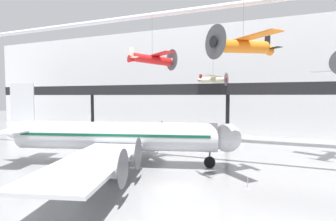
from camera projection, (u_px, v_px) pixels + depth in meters
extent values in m
plane|color=gray|center=(175.00, 190.00, 23.06)|extent=(260.00, 260.00, 0.00)
cube|color=white|center=(236.00, 79.00, 56.54)|extent=(140.00, 3.00, 23.70)
cube|color=black|center=(227.00, 92.00, 46.65)|extent=(110.00, 3.20, 0.90)
cube|color=black|center=(226.00, 86.00, 45.17)|extent=(110.00, 0.12, 1.10)
cylinder|color=black|center=(92.00, 114.00, 59.23)|extent=(0.70, 0.70, 8.45)
cylinder|color=black|center=(228.00, 118.00, 47.81)|extent=(0.70, 0.70, 8.45)
cylinder|color=silver|center=(202.00, 9.00, 29.85)|extent=(120.00, 0.60, 0.60)
cylinder|color=silver|center=(116.00, 136.00, 31.18)|extent=(23.78, 9.75, 3.31)
sphere|color=silver|center=(227.00, 138.00, 29.78)|extent=(3.25, 3.25, 3.25)
cone|color=silver|center=(13.00, 132.00, 32.59)|extent=(4.98, 4.12, 3.05)
cube|color=#0F4C33|center=(116.00, 133.00, 31.16)|extent=(22.20, 9.35, 0.30)
cube|color=silver|center=(140.00, 132.00, 40.33)|extent=(9.51, 16.15, 0.28)
cube|color=silver|center=(92.00, 162.00, 21.94)|extent=(9.51, 16.15, 0.28)
cylinder|color=silver|center=(146.00, 135.00, 36.82)|extent=(3.10, 2.29, 1.59)
cylinder|color=#4C4C51|center=(157.00, 135.00, 36.66)|extent=(0.89, 2.92, 3.02)
cylinder|color=silver|center=(152.00, 130.00, 41.96)|extent=(3.10, 2.29, 1.59)
cylinder|color=#4C4C51|center=(162.00, 130.00, 41.79)|extent=(0.89, 2.92, 3.02)
cylinder|color=silver|center=(123.00, 153.00, 25.08)|extent=(3.10, 2.29, 1.59)
cylinder|color=#4C4C51|center=(138.00, 153.00, 24.92)|extent=(0.89, 2.92, 3.02)
cylinder|color=silver|center=(104.00, 168.00, 19.95)|extent=(3.10, 2.29, 1.59)
cylinder|color=#4C4C51|center=(123.00, 168.00, 19.78)|extent=(0.89, 2.92, 3.02)
cube|color=silver|center=(22.00, 102.00, 32.23)|extent=(2.98, 1.03, 4.64)
cube|color=silver|center=(26.00, 129.00, 32.39)|extent=(5.30, 9.12, 0.20)
cylinder|color=#4C4C51|center=(210.00, 157.00, 30.12)|extent=(0.20, 0.20, 1.21)
cylinder|color=black|center=(210.00, 162.00, 30.15)|extent=(1.35, 0.72, 1.30)
cylinder|color=#4C4C51|center=(125.00, 150.00, 33.91)|extent=(0.20, 0.20, 1.21)
cylinder|color=black|center=(125.00, 155.00, 33.95)|extent=(1.35, 0.72, 1.30)
cylinder|color=#4C4C51|center=(111.00, 160.00, 28.65)|extent=(0.20, 0.20, 1.21)
cylinder|color=black|center=(111.00, 166.00, 28.69)|extent=(1.35, 0.72, 1.30)
cylinder|color=orange|center=(243.00, 47.00, 25.01)|extent=(4.79, 5.17, 1.50)
cone|color=black|center=(217.00, 42.00, 23.66)|extent=(1.45, 1.44, 1.08)
cylinder|color=#4C4C51|center=(215.00, 42.00, 23.56)|extent=(2.36, 2.11, 3.12)
cone|color=orange|center=(265.00, 50.00, 26.26)|extent=(1.83, 1.88, 1.10)
cube|color=orange|center=(240.00, 40.00, 24.82)|extent=(7.49, 6.88, 0.10)
cube|color=black|center=(267.00, 42.00, 26.36)|extent=(0.51, 0.57, 1.44)
cube|color=black|center=(267.00, 49.00, 26.40)|extent=(2.81, 2.60, 0.06)
cylinder|color=slate|center=(243.00, 17.00, 24.85)|extent=(0.04, 0.04, 4.31)
cylinder|color=red|center=(152.00, 60.00, 31.38)|extent=(3.79, 4.54, 1.30)
cone|color=silver|center=(170.00, 60.00, 32.67)|extent=(1.22, 1.20, 0.91)
cylinder|color=#4C4C51|center=(172.00, 60.00, 32.76)|extent=(2.12, 1.62, 2.63)
cone|color=red|center=(134.00, 59.00, 30.17)|extent=(1.51, 1.60, 0.94)
cube|color=red|center=(154.00, 56.00, 31.50)|extent=(6.60, 5.42, 0.10)
cube|color=silver|center=(131.00, 53.00, 29.98)|extent=(0.41, 0.51, 1.22)
cube|color=silver|center=(131.00, 58.00, 30.02)|extent=(2.46, 2.07, 0.06)
cylinder|color=slate|center=(152.00, 35.00, 31.21)|extent=(0.04, 0.04, 4.78)
cylinder|color=beige|center=(213.00, 80.00, 45.46)|extent=(4.32, 1.49, 0.92)
cone|color=maroon|center=(225.00, 79.00, 44.33)|extent=(0.81, 0.88, 0.79)
cylinder|color=#4C4C51|center=(226.00, 79.00, 44.25)|extent=(0.37, 2.26, 2.28)
cone|color=beige|center=(202.00, 80.00, 46.51)|extent=(1.24, 0.90, 0.76)
cube|color=beige|center=(214.00, 76.00, 45.29)|extent=(1.96, 6.48, 0.10)
cube|color=beige|center=(214.00, 82.00, 45.35)|extent=(1.96, 6.48, 0.10)
cube|color=maroon|center=(201.00, 77.00, 46.61)|extent=(0.52, 0.13, 1.05)
cube|color=maroon|center=(201.00, 80.00, 46.64)|extent=(0.84, 2.33, 0.06)
cylinder|color=slate|center=(213.00, 59.00, 45.25)|extent=(0.04, 0.04, 6.37)
cylinder|color=#B2B5BA|center=(248.00, 189.00, 23.35)|extent=(0.36, 0.36, 0.04)
cylinder|color=#B2B5BA|center=(248.00, 183.00, 23.33)|extent=(0.07, 0.07, 0.95)
sphere|color=#B2B5BA|center=(248.00, 178.00, 23.30)|extent=(0.10, 0.10, 0.10)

